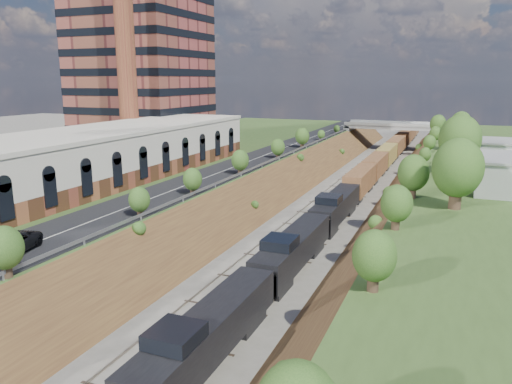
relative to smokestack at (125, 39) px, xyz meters
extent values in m
cube|color=#375222|center=(3.00, 4.00, -22.50)|extent=(44.00, 180.00, 5.00)
cube|color=brown|center=(25.00, 4.00, -25.00)|extent=(10.00, 180.00, 10.00)
cube|color=brown|center=(47.00, 4.00, -25.00)|extent=(10.00, 180.00, 10.00)
cube|color=gray|center=(33.40, 4.00, -24.91)|extent=(1.58, 180.00, 0.18)
cube|color=gray|center=(38.60, 4.00, -24.91)|extent=(1.58, 180.00, 0.18)
cube|color=black|center=(20.50, 4.00, -19.95)|extent=(8.00, 180.00, 0.10)
cube|color=#99999E|center=(24.60, 4.00, -19.45)|extent=(0.06, 171.00, 0.30)
cube|color=brown|center=(8.00, -18.00, -18.90)|extent=(14.00, 62.00, 2.20)
cube|color=beige|center=(8.00, -18.00, -15.65)|extent=(14.00, 62.00, 4.30)
cube|color=beige|center=(8.00, -18.00, -13.25)|extent=(14.30, 62.30, 0.50)
cube|color=brown|center=(-8.00, 16.00, 2.00)|extent=(22.00, 22.00, 44.00)
cylinder|color=brown|center=(0.00, 0.00, 0.00)|extent=(3.20, 3.20, 40.00)
cube|color=gray|center=(24.50, 66.00, -21.90)|extent=(1.50, 8.00, 6.20)
cube|color=gray|center=(47.50, 66.00, -21.90)|extent=(1.50, 8.00, 6.20)
cube|color=gray|center=(36.00, 66.00, -18.80)|extent=(24.00, 8.00, 1.00)
cube|color=gray|center=(36.00, 62.00, -18.00)|extent=(24.00, 0.30, 0.80)
cube|color=gray|center=(36.00, 70.00, -18.00)|extent=(24.00, 0.30, 0.80)
cube|color=silver|center=(59.00, 18.00, -18.20)|extent=(8.00, 10.00, 3.60)
cylinder|color=#473323|center=(53.00, -16.00, -18.69)|extent=(1.30, 1.30, 2.62)
ellipsoid|color=#2B4F1B|center=(53.00, -16.00, -15.54)|extent=(5.25, 5.25, 6.30)
cylinder|color=#473323|center=(24.20, -36.00, -19.39)|extent=(0.66, 0.66, 1.22)
ellipsoid|color=#2B4F1B|center=(24.20, -36.00, -17.92)|extent=(2.45, 2.45, 2.94)
cube|color=black|center=(38.60, -45.22, -22.75)|extent=(2.86, 17.16, 2.70)
cube|color=silver|center=(38.60, -52.30, -22.20)|extent=(2.63, 3.00, 0.15)
cube|color=black|center=(38.60, -49.30, -20.90)|extent=(2.80, 3.10, 0.90)
cube|color=black|center=(38.60, -27.06, -22.75)|extent=(2.86, 17.16, 2.70)
cube|color=black|center=(38.60, -8.90, -22.75)|extent=(2.86, 17.16, 2.70)
cube|color=brown|center=(38.60, 54.24, -22.38)|extent=(2.86, 107.10, 3.43)
imported|color=black|center=(20.89, -44.59, -19.11)|extent=(4.02, 6.18, 1.58)
camera|label=1|loc=(52.83, -71.79, -6.47)|focal=35.00mm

